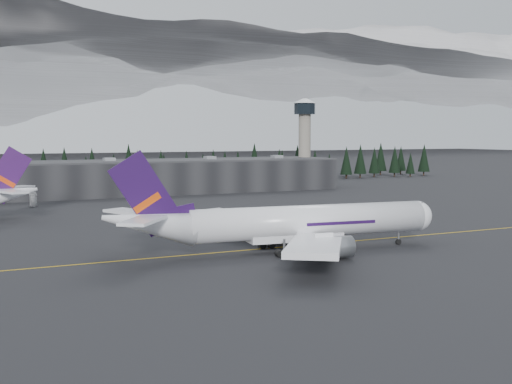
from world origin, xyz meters
name	(u,v)px	position (x,y,z in m)	size (l,w,h in m)	color
ground	(298,244)	(0.00, 0.00, 0.00)	(1400.00, 1400.00, 0.00)	black
taxiline	(303,245)	(0.00, -2.00, 0.01)	(400.00, 0.40, 0.02)	gold
terminal	(136,177)	(0.00, 125.00, 6.30)	(160.00, 30.00, 12.60)	black
control_tower	(305,132)	(75.00, 128.00, 23.41)	(10.00, 10.00, 37.70)	gray
treeline	(113,169)	(0.00, 162.00, 7.50)	(360.00, 20.00, 15.00)	black
jet_main	(282,223)	(-7.42, -6.75, 5.50)	(66.28, 60.91, 19.51)	white
gse_vehicle_a	(33,205)	(-40.74, 93.58, 0.66)	(2.18, 4.73, 1.31)	silver
gse_vehicle_b	(145,199)	(-4.85, 95.42, 0.71)	(1.67, 4.15, 1.41)	silver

